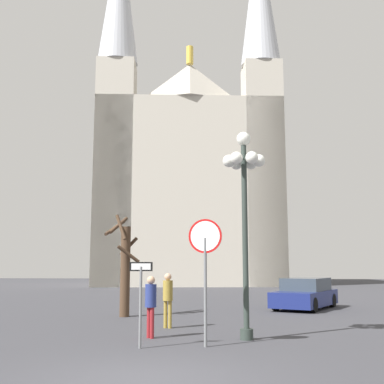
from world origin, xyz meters
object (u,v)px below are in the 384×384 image
stop_sign (205,255)px  one_way_arrow_sign (141,294)px  pedestrian_walking (168,294)px  pedestrian_standing (151,300)px  cathedral (188,177)px  street_lamp (244,190)px  bare_tree (125,265)px  parked_car_near_navy (305,294)px

stop_sign → one_way_arrow_sign: bearing=-167.7°
pedestrian_walking → pedestrian_standing: size_ratio=1.02×
cathedral → one_way_arrow_sign: size_ratio=18.15×
one_way_arrow_sign → pedestrian_standing: one_way_arrow_sign is taller
street_lamp → pedestrian_walking: street_lamp is taller
stop_sign → cathedral: bearing=96.0°
cathedral → pedestrian_walking: bearing=-85.8°
stop_sign → one_way_arrow_sign: stop_sign is taller
stop_sign → street_lamp: 2.45m
one_way_arrow_sign → street_lamp: size_ratio=0.36×
street_lamp → bare_tree: 7.51m
cathedral → bare_tree: 31.53m
one_way_arrow_sign → pedestrian_walking: bearing=87.4°
parked_car_near_navy → pedestrian_standing: 11.04m
parked_car_near_navy → cathedral: bearing=106.9°
one_way_arrow_sign → parked_car_near_navy: 12.47m
cathedral → pedestrian_standing: bearing=-86.3°
pedestrian_walking → street_lamp: bearing=-41.7°
stop_sign → one_way_arrow_sign: size_ratio=1.53×
one_way_arrow_sign → pedestrian_walking: (0.17, 3.79, -0.25)m
cathedral → pedestrian_walking: cathedral is taller
pedestrian_walking → one_way_arrow_sign: bearing=-92.6°
bare_tree → parked_car_near_navy: bearing=27.9°
bare_tree → one_way_arrow_sign: bearing=-74.0°
pedestrian_standing → cathedral: bearing=93.7°
street_lamp → pedestrian_walking: size_ratio=3.33×
one_way_arrow_sign → pedestrian_walking: 3.80m
street_lamp → parked_car_near_navy: (2.98, 9.53, -3.48)m
stop_sign → pedestrian_standing: size_ratio=1.87×
cathedral → stop_sign: cathedral is taller
street_lamp → pedestrian_standing: size_ratio=3.41×
bare_tree → pedestrian_walking: bare_tree is taller
stop_sign → pedestrian_standing: bearing=141.5°
street_lamp → pedestrian_walking: (-2.49, 2.22, -3.07)m
parked_car_near_navy → pedestrian_standing: pedestrian_standing is taller
one_way_arrow_sign → bare_tree: size_ratio=0.52×
cathedral → parked_car_near_navy: (7.93, -26.13, -10.41)m
street_lamp → pedestrian_walking: bearing=138.3°
pedestrian_walking → pedestrian_standing: pedestrian_walking is taller
bare_tree → parked_car_near_navy: size_ratio=0.83×
cathedral → street_lamp: (4.96, -35.67, -6.94)m
cathedral → bare_tree: size_ratio=9.45×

